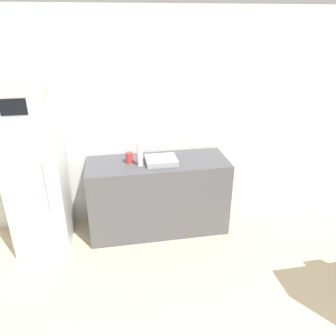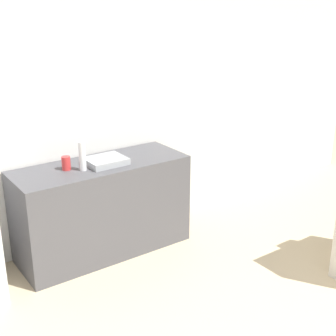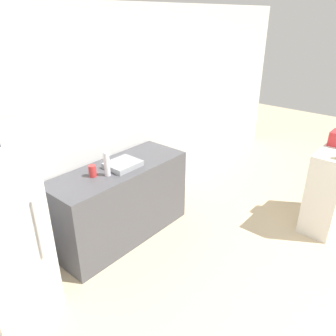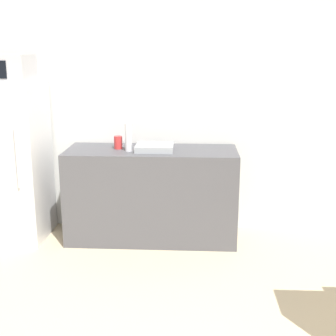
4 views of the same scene
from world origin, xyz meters
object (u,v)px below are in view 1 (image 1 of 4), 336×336
(bottle_tall, at_px, (140,155))
(bottle_short, at_px, (129,158))
(refrigerator, at_px, (38,183))
(microwave, at_px, (23,102))

(bottle_tall, relative_size, bottle_short, 2.14)
(refrigerator, distance_m, microwave, 0.91)
(microwave, height_order, bottle_tall, microwave)
(bottle_tall, xyz_separation_m, bottle_short, (-0.12, 0.10, -0.07))
(microwave, xyz_separation_m, bottle_short, (1.03, 0.07, -0.71))
(refrigerator, bearing_deg, bottle_short, 3.55)
(refrigerator, xyz_separation_m, bottle_short, (1.03, 0.06, 0.20))
(microwave, bearing_deg, bottle_short, 3.62)
(bottle_tall, bearing_deg, refrigerator, 178.13)
(refrigerator, distance_m, bottle_tall, 1.18)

